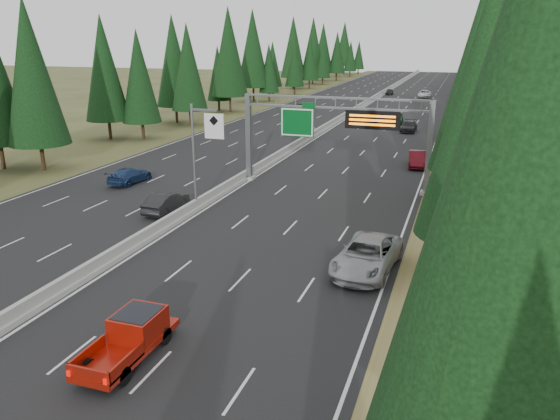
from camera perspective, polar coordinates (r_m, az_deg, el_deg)
The scene contains 19 objects.
road at distance 93.21m, azimuth 7.05°, elevation 9.70°, with size 32.00×260.00×0.08m, color black.
shoulder_right at distance 91.31m, azimuth 18.17°, elevation 8.80°, with size 3.60×260.00×0.06m, color olive.
shoulder_left at distance 98.34m, azimuth -3.30°, elevation 10.20°, with size 3.60×260.00×0.06m, color #3E4721.
median_barrier at distance 93.16m, azimuth 7.06°, elevation 9.93°, with size 0.70×260.00×0.85m.
sign_gantry at distance 46.95m, azimuth 6.48°, elevation 8.46°, with size 16.75×0.98×7.80m.
hov_sign_pole at distance 40.56m, azimuth -8.32°, elevation 6.17°, with size 2.80×0.50×8.00m.
tree_row_right at distance 84.50m, azimuth 21.46°, elevation 14.20°, with size 11.65×240.26×18.82m.
tree_row_left at distance 91.62m, azimuth -8.22°, elevation 15.17°, with size 11.50×239.13×18.15m.
silver_minivan at distance 31.01m, azimuth 9.06°, elevation -4.71°, with size 2.98×6.46×1.80m, color #98989C.
red_pickup at distance 23.77m, azimuth -15.08°, elevation -12.32°, with size 1.86×5.21×1.70m.
car_ahead_green at distance 86.49m, azimuth 12.12°, elevation 9.40°, with size 1.87×4.66×1.59m, color #125231.
car_ahead_dkred at distance 57.21m, azimuth 14.13°, elevation 5.19°, with size 1.65×4.72×1.56m, color #500B13.
car_ahead_dkgrey at distance 78.89m, azimuth 13.31°, elevation 8.50°, with size 2.02×4.97×1.44m, color black.
car_ahead_white at distance 125.93m, azimuth 14.88°, elevation 11.66°, with size 2.58×5.59×1.55m, color silver.
car_ahead_far at distance 130.24m, azimuth 11.37°, elevation 12.02°, with size 1.57×3.90×1.33m, color black.
car_onc_near at distance 41.80m, azimuth -11.82°, elevation 0.81°, with size 1.58×4.53×1.49m, color black.
car_onc_blue at distance 51.01m, azimuth -15.43°, elevation 3.51°, with size 1.95×4.79×1.39m, color navy.
car_onc_white at distance 74.61m, azimuth 2.77°, elevation 8.44°, with size 1.68×4.17×1.42m, color white.
car_onc_far at distance 97.84m, azimuth 2.25°, elevation 10.69°, with size 2.70×5.86×1.63m, color black.
Camera 1 is at (18.74, -10.43, 12.63)m, focal length 35.00 mm.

